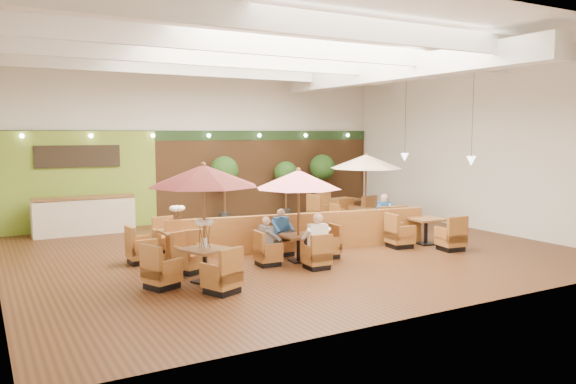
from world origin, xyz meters
TOP-DOWN VIEW (x-y plane):
  - room at (0.25, 1.22)m, footprint 14.04×14.00m
  - service_counter at (-4.40, 5.10)m, footprint 3.00×0.75m
  - booth_divider at (0.28, -0.35)m, footprint 7.19×1.37m
  - table_0 at (-3.23, -2.12)m, footprint 2.50×2.65m
  - table_1 at (-0.48, -1.42)m, footprint 2.25×2.25m
  - table_2 at (3.61, 1.39)m, footprint 2.41×2.51m
  - table_3 at (-3.21, 0.27)m, footprint 1.67×2.48m
  - table_4 at (3.47, -1.33)m, footprint 1.77×2.60m
  - table_5 at (3.81, 3.17)m, footprint 2.00×2.90m
  - topiary_0 at (0.41, 5.30)m, footprint 1.00×1.00m
  - topiary_1 at (2.89, 5.30)m, footprint 0.90×0.90m
  - topiary_2 at (4.52, 5.30)m, footprint 1.00×1.00m
  - diner_0 at (-0.48, -2.26)m, footprint 0.45×0.39m
  - diner_1 at (-0.48, -0.58)m, footprint 0.37×0.29m
  - diner_2 at (-1.32, -1.42)m, footprint 0.28×0.35m
  - diner_3 at (3.67, 0.47)m, footprint 0.42×0.36m
  - diner_4 at (3.67, 0.47)m, footprint 0.40×0.36m

SIDE VIEW (x-z plane):
  - table_4 at x=3.47m, z-range -0.12..0.83m
  - table_5 at x=3.81m, z-range -0.13..0.91m
  - table_3 at x=-3.21m, z-range -0.31..1.20m
  - booth_divider at x=0.28m, z-range 0.00..1.01m
  - service_counter at x=-4.40m, z-range -0.01..1.17m
  - diner_2 at x=-1.32m, z-range 0.37..1.09m
  - diner_1 at x=-0.48m, z-range 0.37..1.11m
  - diner_4 at x=3.67m, z-range 0.37..1.11m
  - diner_3 at x=3.67m, z-range 0.36..1.17m
  - diner_0 at x=-0.48m, z-range 0.35..1.21m
  - topiary_1 at x=2.89m, z-range 0.51..2.60m
  - table_1 at x=-0.48m, z-range 0.44..2.74m
  - topiary_2 at x=4.52m, z-range 0.57..2.88m
  - topiary_0 at x=0.41m, z-range 0.57..2.90m
  - table_2 at x=3.61m, z-range 0.56..3.07m
  - table_0 at x=-3.23m, z-range 0.55..3.09m
  - room at x=0.25m, z-range 0.87..6.39m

